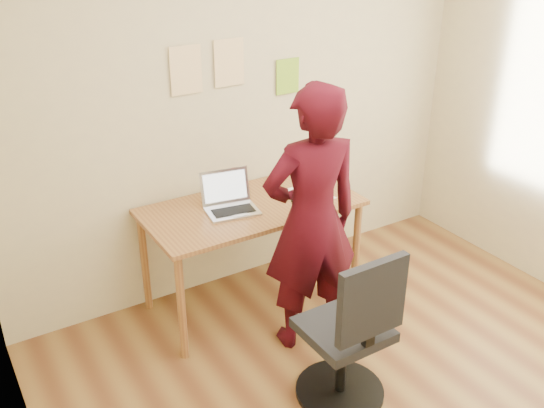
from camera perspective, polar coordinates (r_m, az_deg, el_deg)
room at (r=2.78m, az=15.48°, el=1.52°), size 3.58×3.58×2.78m
desk at (r=3.96m, az=-1.93°, el=-1.22°), size 1.40×0.70×0.74m
laptop at (r=3.85m, az=-4.02°, el=0.21°), size 0.36×0.33×0.23m
paper_sheet at (r=4.08m, az=3.58°, el=0.97°), size 0.24×0.32×0.00m
phone at (r=3.92m, az=2.66°, el=0.02°), size 0.08×0.14×0.01m
wall_note_left at (r=3.84m, az=-8.09°, el=12.37°), size 0.21×0.00×0.30m
wall_note_mid at (r=3.97m, az=-4.05°, el=13.14°), size 0.21×0.00×0.30m
wall_note_right at (r=4.22m, az=1.48°, el=11.93°), size 0.18×0.00×0.24m
office_chair at (r=3.30m, az=7.39°, el=-12.62°), size 0.50×0.50×0.96m
person at (r=3.52m, az=3.73°, el=-1.63°), size 0.66×0.49×1.66m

